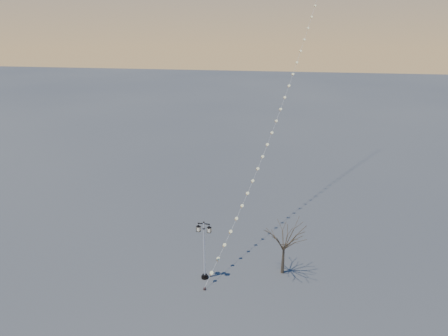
# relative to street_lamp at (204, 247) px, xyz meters

# --- Properties ---
(ground) EXTENTS (300.00, 300.00, 0.00)m
(ground) POSITION_rel_street_lamp_xyz_m (0.67, -0.17, -2.80)
(ground) COLOR #484949
(ground) RESTS_ON ground
(street_lamp) EXTENTS (1.28, 0.56, 5.05)m
(street_lamp) POSITION_rel_street_lamp_xyz_m (0.00, 0.00, 0.00)
(street_lamp) COLOR black
(street_lamp) RESTS_ON ground
(bare_tree) EXTENTS (2.70, 2.70, 4.48)m
(bare_tree) POSITION_rel_street_lamp_xyz_m (6.10, 1.77, 0.31)
(bare_tree) COLOR #453929
(bare_tree) RESTS_ON ground
(kite_train) EXTENTS (11.44, 34.73, 32.52)m
(kite_train) POSITION_rel_street_lamp_xyz_m (5.72, 15.59, 13.35)
(kite_train) COLOR #392521
(kite_train) RESTS_ON ground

